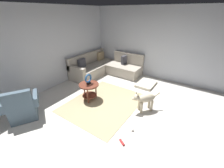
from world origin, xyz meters
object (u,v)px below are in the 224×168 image
at_px(sectional_couch, 105,68).
at_px(torus_sculpture, 88,79).
at_px(dog, 145,99).
at_px(dog_toy_rope, 122,142).
at_px(dog_bed_mat, 146,84).
at_px(dog_toy_ball, 133,130).
at_px(armchair, 22,108).
at_px(side_table, 89,88).

relative_size(sectional_couch, torus_sculpture, 6.90).
xyz_separation_m(dog, dog_toy_rope, (-1.31, -0.06, -0.35)).
relative_size(dog_bed_mat, dog_toy_ball, 11.32).
bearing_deg(dog, armchair, 78.89).
distance_m(sectional_couch, torus_sculpture, 2.13).
distance_m(dog_bed_mat, dog_toy_ball, 2.45).
bearing_deg(armchair, dog, -20.42).
bearing_deg(sectional_couch, dog_bed_mat, -90.36).
height_order(side_table, torus_sculpture, torus_sculpture).
relative_size(dog, dog_toy_ball, 9.76).
distance_m(sectional_couch, dog_toy_ball, 3.50).
bearing_deg(dog, sectional_couch, 7.73).
height_order(torus_sculpture, dog_bed_mat, torus_sculpture).
height_order(sectional_couch, dog_toy_rope, sectional_couch).
relative_size(armchair, torus_sculpture, 3.04).
relative_size(armchair, dog, 1.44).
bearing_deg(sectional_couch, dog_toy_rope, -138.11).
relative_size(sectional_couch, dog_toy_rope, 13.86).
relative_size(dog, dog_toy_rope, 4.25).
xyz_separation_m(sectional_couch, dog, (-1.51, -2.46, 0.09)).
xyz_separation_m(armchair, dog_toy_ball, (1.15, -2.53, -0.29)).
relative_size(sectional_couch, dog_toy_ball, 31.84).
bearing_deg(dog_bed_mat, side_table, 149.84).
bearing_deg(dog_bed_mat, dog_toy_rope, -168.09).
xyz_separation_m(sectional_couch, dog_bed_mat, (-0.01, -1.93, -0.25)).
bearing_deg(armchair, dog_bed_mat, 1.40).
xyz_separation_m(torus_sculpture, dog_toy_ball, (-0.46, -1.73, -0.68)).
bearing_deg(dog_toy_rope, dog, 2.84).
relative_size(dog_bed_mat, dog, 1.16).
height_order(side_table, dog, dog).
relative_size(torus_sculpture, dog, 0.47).
distance_m(sectional_couch, armchair, 3.53).
relative_size(sectional_couch, dog, 3.26).
bearing_deg(torus_sculpture, side_table, 86.42).
xyz_separation_m(sectional_couch, armchair, (-3.53, -0.02, 0.03)).
height_order(torus_sculpture, dog_toy_rope, torus_sculpture).
bearing_deg(dog_toy_ball, armchair, 114.40).
bearing_deg(dog_bed_mat, dog, -160.61).
distance_m(side_table, dog_toy_rope, 1.96).
bearing_deg(dog_toy_rope, dog_toy_ball, -3.89).
relative_size(sectional_couch, dog_bed_mat, 2.81).
height_order(torus_sculpture, dog_toy_ball, torus_sculpture).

